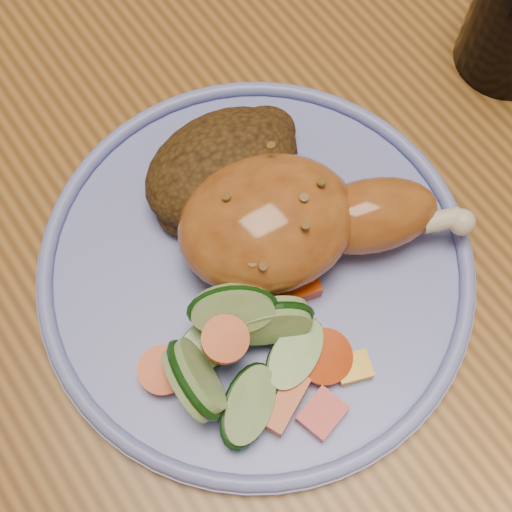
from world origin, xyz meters
name	(u,v)px	position (x,y,z in m)	size (l,w,h in m)	color
ground	(256,333)	(0.00, 0.00, 0.00)	(4.00, 4.00, 0.00)	brown
dining_table	(256,113)	(0.00, 0.00, 0.67)	(0.90, 1.40, 0.75)	brown
plate	(256,268)	(-0.10, -0.15, 0.76)	(0.28, 0.28, 0.01)	#717BCE
plate_rim	(256,262)	(-0.10, -0.15, 0.77)	(0.28, 0.28, 0.01)	#717BCE
chicken_leg	(293,221)	(-0.07, -0.15, 0.79)	(0.18, 0.13, 0.06)	#A95D23
rice_pilaf	(225,166)	(-0.08, -0.08, 0.78)	(0.12, 0.08, 0.05)	#412A10
vegetable_pile	(247,354)	(-0.14, -0.20, 0.78)	(0.13, 0.12, 0.06)	#A50A05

